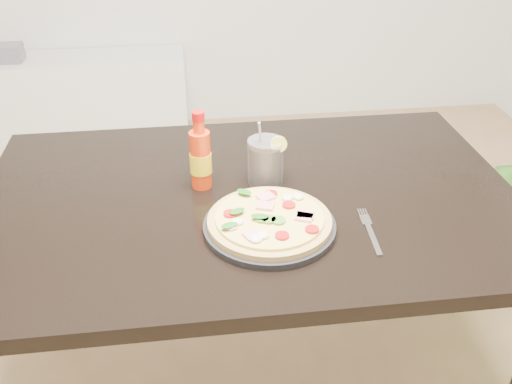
{
  "coord_description": "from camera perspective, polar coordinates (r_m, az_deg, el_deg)",
  "views": [
    {
      "loc": [
        -0.1,
        -1.17,
        1.54
      ],
      "look_at": [
        0.05,
        -0.03,
        0.83
      ],
      "focal_mm": 40.0,
      "sensor_mm": 36.0,
      "label": 1
    }
  ],
  "objects": [
    {
      "name": "dining_table",
      "position": [
        1.53,
        -0.58,
        -2.87
      ],
      "size": [
        1.4,
        0.9,
        0.75
      ],
      "color": "black",
      "rests_on": "ground"
    },
    {
      "name": "plate",
      "position": [
        1.35,
        1.35,
        -3.44
      ],
      "size": [
        0.32,
        0.32,
        0.02
      ],
      "primitive_type": "cylinder",
      "color": "black",
      "rests_on": "dining_table"
    },
    {
      "name": "pizza",
      "position": [
        1.34,
        1.35,
        -2.78
      ],
      "size": [
        0.29,
        0.29,
        0.03
      ],
      "color": "tan",
      "rests_on": "plate"
    },
    {
      "name": "hot_sauce_bottle",
      "position": [
        1.49,
        -5.57,
        3.41
      ],
      "size": [
        0.07,
        0.07,
        0.21
      ],
      "rotation": [
        0.0,
        0.0,
        -0.33
      ],
      "color": "red",
      "rests_on": "dining_table"
    },
    {
      "name": "cola_cup",
      "position": [
        1.51,
        0.95,
        2.96
      ],
      "size": [
        0.1,
        0.1,
        0.18
      ],
      "rotation": [
        0.0,
        0.0,
        0.13
      ],
      "color": "black",
      "rests_on": "dining_table"
    },
    {
      "name": "fork",
      "position": [
        1.38,
        11.27,
        -3.7
      ],
      "size": [
        0.03,
        0.19,
        0.0
      ],
      "rotation": [
        0.0,
        0.0,
        -0.07
      ],
      "color": "silver",
      "rests_on": "dining_table"
    },
    {
      "name": "media_console",
      "position": [
        3.55,
        -18.49,
        8.73
      ],
      "size": [
        1.4,
        0.34,
        0.5
      ],
      "primitive_type": "cube",
      "color": "white",
      "rests_on": "ground"
    },
    {
      "name": "cd_stack",
      "position": [
        3.5,
        -23.47,
        12.63
      ],
      "size": [
        0.14,
        0.12,
        0.09
      ],
      "color": "slate",
      "rests_on": "media_console"
    }
  ]
}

